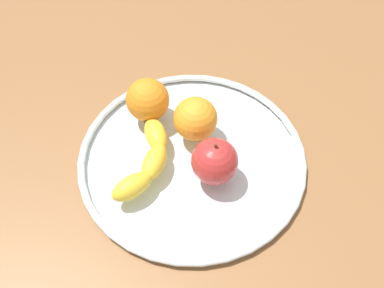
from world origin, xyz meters
The scene contains 6 objects.
ground_plane centered at (0.00, 0.00, -2.00)cm, with size 116.29×116.29×4.00cm, color brown.
fruit_bowl centered at (0.00, 0.00, 0.92)cm, with size 38.20×38.20×1.80cm.
banana centered at (-2.80, 6.84, 3.55)cm, with size 18.29×8.75×3.51cm.
apple centered at (-3.38, -3.94, 5.52)cm, with size 7.44×7.44×8.24cm.
orange_back_right centered at (4.70, 0.37, 5.52)cm, with size 7.45×7.45×7.45cm, color orange.
orange_center centered at (7.86, 8.62, 5.58)cm, with size 7.55×7.55×7.55cm, color orange.
Camera 1 is at (-41.42, -5.00, 61.67)cm, focal length 40.98 mm.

